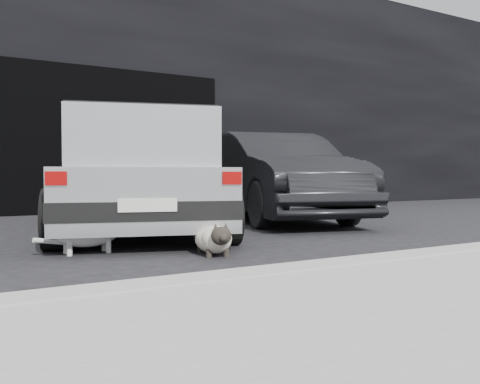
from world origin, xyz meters
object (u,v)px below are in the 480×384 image
cat_siamese (214,239)px  cat_white (92,231)px  silver_hatchback (139,170)px  second_car (275,176)px

cat_siamese → cat_white: cat_white is taller
silver_hatchback → cat_white: bearing=-107.9°
cat_siamese → cat_white: size_ratio=1.03×
second_car → cat_white: size_ratio=4.79×
cat_white → second_car: bearing=120.3°
silver_hatchback → cat_siamese: bearing=-73.0°
silver_hatchback → cat_white: silver_hatchback is taller
silver_hatchback → cat_siamese: 1.98m
second_car → cat_siamese: 3.48m
cat_siamese → second_car: bearing=-118.8°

